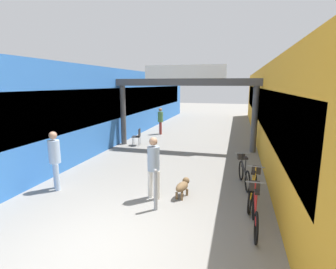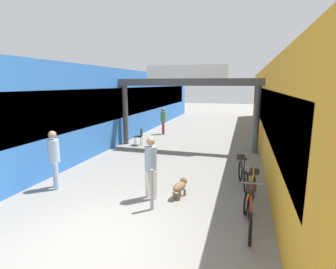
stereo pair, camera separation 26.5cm
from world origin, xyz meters
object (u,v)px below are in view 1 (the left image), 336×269
(bicycle_black_third, at_px, (244,171))
(bollard_post_metal, at_px, (156,189))
(bicycle_red_nearest, at_px, (255,209))
(bicycle_orange_second, at_px, (253,188))
(cafe_chair_black_nearer, at_px, (138,135))
(pedestrian_companion, at_px, (55,156))
(pedestrian_with_dog, at_px, (154,164))
(pedestrian_carrying_crate, at_px, (160,119))
(dog_on_leash, at_px, (183,186))

(bicycle_black_third, xyz_separation_m, bollard_post_metal, (-2.23, -2.41, 0.13))
(bicycle_red_nearest, height_order, bicycle_orange_second, same)
(bicycle_red_nearest, height_order, cafe_chair_black_nearer, bicycle_red_nearest)
(pedestrian_companion, relative_size, bollard_post_metal, 1.65)
(pedestrian_with_dog, relative_size, pedestrian_carrying_crate, 1.05)
(bicycle_orange_second, bearing_deg, pedestrian_with_dog, -172.36)
(pedestrian_companion, bearing_deg, pedestrian_carrying_crate, 86.81)
(dog_on_leash, bearing_deg, pedestrian_with_dog, -158.31)
(bicycle_orange_second, xyz_separation_m, bollard_post_metal, (-2.46, -1.03, 0.13))
(cafe_chair_black_nearer, bearing_deg, bicycle_black_third, -38.72)
(bollard_post_metal, bearing_deg, cafe_chair_black_nearer, 114.99)
(bicycle_black_third, relative_size, cafe_chair_black_nearer, 1.88)
(pedestrian_companion, xyz_separation_m, bicycle_black_third, (5.61, 1.90, -0.62))
(pedestrian_with_dog, height_order, bicycle_orange_second, pedestrian_with_dog)
(pedestrian_carrying_crate, bearing_deg, dog_on_leash, -69.64)
(pedestrian_with_dog, relative_size, bicycle_orange_second, 1.07)
(pedestrian_with_dog, distance_m, bicycle_black_third, 3.10)
(pedestrian_with_dog, height_order, bollard_post_metal, pedestrian_with_dog)
(bicycle_orange_second, bearing_deg, pedestrian_companion, -174.89)
(bicycle_orange_second, bearing_deg, dog_on_leash, -178.38)
(pedestrian_companion, xyz_separation_m, bollard_post_metal, (3.38, -0.51, -0.49))
(dog_on_leash, xyz_separation_m, bicycle_red_nearest, (1.91, -1.21, 0.12))
(dog_on_leash, bearing_deg, pedestrian_carrying_crate, 110.36)
(pedestrian_carrying_crate, bearing_deg, bicycle_black_third, -56.38)
(bicycle_red_nearest, bearing_deg, dog_on_leash, 147.61)
(pedestrian_carrying_crate, bearing_deg, pedestrian_with_dog, -74.59)
(bicycle_red_nearest, xyz_separation_m, bicycle_orange_second, (0.03, 1.27, 0.00))
(pedestrian_carrying_crate, xyz_separation_m, bollard_post_metal, (2.85, -10.05, -0.41))
(pedestrian_companion, height_order, bollard_post_metal, pedestrian_companion)
(bicycle_red_nearest, bearing_deg, pedestrian_carrying_crate, 117.18)
(pedestrian_with_dog, distance_m, pedestrian_companion, 3.12)
(pedestrian_with_dog, relative_size, bollard_post_metal, 1.61)
(bicycle_orange_second, xyz_separation_m, bicycle_black_third, (-0.23, 1.38, 0.00))
(bicycle_black_third, bearing_deg, bicycle_orange_second, -80.49)
(bicycle_red_nearest, bearing_deg, bicycle_black_third, 94.38)
(bicycle_black_third, bearing_deg, bicycle_red_nearest, -85.62)
(pedestrian_with_dog, xyz_separation_m, bollard_post_metal, (0.27, -0.67, -0.47))
(pedestrian_with_dog, height_order, bicycle_red_nearest, pedestrian_with_dog)
(pedestrian_with_dog, xyz_separation_m, cafe_chair_black_nearer, (-2.86, 6.03, -0.49))
(bicycle_red_nearest, xyz_separation_m, bollard_post_metal, (-2.43, 0.24, 0.13))
(bicycle_black_third, bearing_deg, cafe_chair_black_nearer, 141.28)
(pedestrian_companion, xyz_separation_m, pedestrian_carrying_crate, (0.53, 9.54, -0.08))
(pedestrian_carrying_crate, xyz_separation_m, bicycle_black_third, (5.08, -7.64, -0.54))
(pedestrian_carrying_crate, distance_m, dog_on_leash, 9.70)
(bicycle_red_nearest, distance_m, bicycle_black_third, 2.66)
(bicycle_orange_second, height_order, bollard_post_metal, bollard_post_metal)
(pedestrian_carrying_crate, bearing_deg, bicycle_orange_second, -59.51)
(bicycle_black_third, xyz_separation_m, cafe_chair_black_nearer, (-5.35, 4.29, 0.10))
(bollard_post_metal, relative_size, cafe_chair_black_nearer, 1.25)
(bollard_post_metal, bearing_deg, bicycle_orange_second, 22.77)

